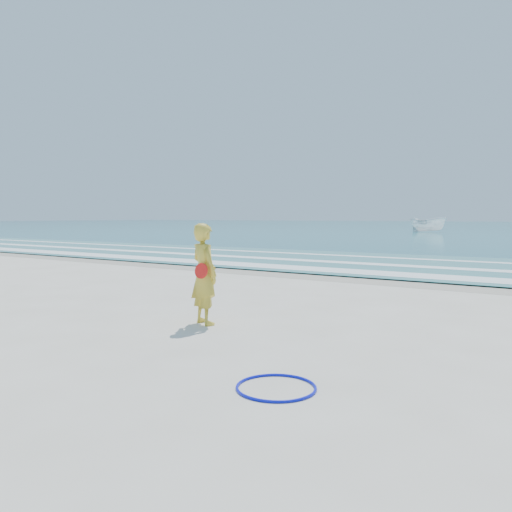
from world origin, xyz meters
The scene contains 9 objects.
ground centered at (0.00, 0.00, 0.00)m, with size 400.00×400.00×0.00m, color silver.
wet_sand centered at (0.00, 9.00, 0.00)m, with size 400.00×2.40×0.00m, color #B2A893.
shallow centered at (0.00, 14.00, 0.04)m, with size 400.00×10.00×0.01m, color #59B7AD.
foam_near centered at (0.00, 10.30, 0.05)m, with size 400.00×1.40×0.01m, color white.
foam_mid centered at (0.00, 13.20, 0.05)m, with size 400.00×0.90×0.01m, color white.
foam_far centered at (0.00, 16.50, 0.05)m, with size 400.00×0.60×0.01m, color white.
hoop centered at (3.60, -0.87, 0.02)m, with size 0.90×0.90×0.03m, color #0B12D1.
boat centered at (-9.35, 56.03, 0.97)m, with size 1.80×4.79×1.85m, color white.
woman centered at (0.81, 1.29, 0.89)m, with size 0.76×0.64×1.78m.
Camera 1 is at (6.37, -5.48, 1.90)m, focal length 35.00 mm.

